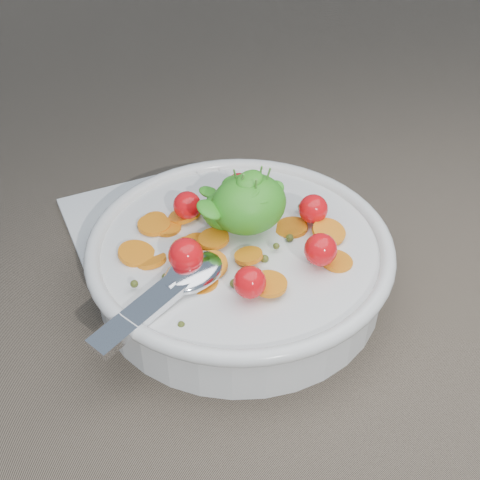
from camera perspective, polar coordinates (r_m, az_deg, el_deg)
ground at (r=0.57m, az=-0.61°, el=-6.86°), size 6.00×6.00×0.00m
bowl at (r=0.58m, az=-0.03°, el=-1.78°), size 0.31×0.29×0.12m
napkin at (r=0.69m, az=-8.87°, el=2.12°), size 0.18×0.17×0.01m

